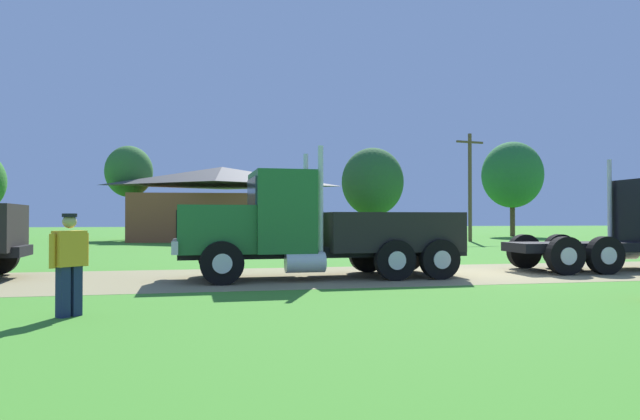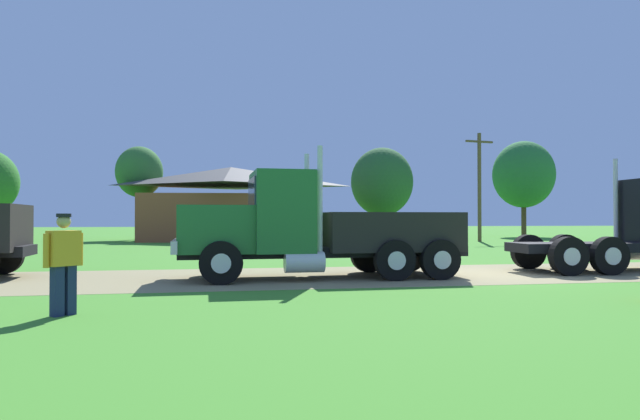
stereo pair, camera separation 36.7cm
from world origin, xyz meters
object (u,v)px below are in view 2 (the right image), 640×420
at_px(visitor_by_barrel, 63,259).
at_px(shed_building, 231,205).
at_px(utility_pole_near, 479,184).
at_px(truck_foreground_white, 316,230).

bearing_deg(visitor_by_barrel, shed_building, 83.74).
xyz_separation_m(shed_building, utility_pole_near, (17.15, -5.32, 1.43)).
height_order(truck_foreground_white, visitor_by_barrel, truck_foreground_white).
bearing_deg(utility_pole_near, visitor_by_barrel, -127.41).
height_order(truck_foreground_white, utility_pole_near, utility_pole_near).
bearing_deg(utility_pole_near, truck_foreground_white, -125.35).
xyz_separation_m(truck_foreground_white, shed_building, (-1.62, 27.22, 1.34)).
height_order(visitor_by_barrel, shed_building, shed_building).
xyz_separation_m(truck_foreground_white, visitor_by_barrel, (-5.17, -5.17, -0.36)).
bearing_deg(shed_building, utility_pole_near, -17.24).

